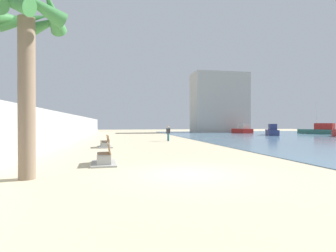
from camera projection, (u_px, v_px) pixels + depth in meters
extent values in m
plane|color=#C6B793|center=(143.00, 142.00, 27.31)|extent=(120.00, 120.00, 0.00)
cube|color=#9E9E99|center=(67.00, 128.00, 25.91)|extent=(0.80, 64.00, 2.80)
cylinder|color=#7A6651|center=(27.00, 99.00, 8.74)|extent=(0.54, 0.54, 5.39)
cone|color=#387A3D|center=(52.00, 12.00, 8.84)|extent=(0.63, 1.89, 1.21)
cone|color=#387A3D|center=(45.00, 24.00, 9.56)|extent=(1.93, 1.32, 0.93)
cone|color=#387A3D|center=(25.00, 20.00, 9.44)|extent=(1.95, 1.16, 1.16)
cone|color=#387A3D|center=(8.00, 18.00, 9.03)|extent=(1.47, 1.89, 0.99)
cone|color=#387A3D|center=(6.00, 0.00, 7.89)|extent=(1.95, 1.24, 1.13)
cone|color=#387A3D|center=(37.00, 4.00, 8.15)|extent=(1.83, 1.58, 1.11)
cube|color=#9E9E99|center=(104.00, 161.00, 11.29)|extent=(0.61, 0.24, 0.50)
cube|color=#9E9E99|center=(104.00, 157.00, 12.65)|extent=(0.61, 0.24, 0.50)
cube|color=#997047|center=(104.00, 154.00, 11.97)|extent=(0.60, 1.63, 0.06)
cube|color=#997047|center=(109.00, 148.00, 12.02)|extent=(0.26, 1.61, 0.50)
cube|color=#9E9E99|center=(104.00, 163.00, 11.97)|extent=(1.23, 2.17, 0.08)
cube|color=#9E9E99|center=(106.00, 145.00, 20.03)|extent=(0.62, 0.27, 0.50)
cube|color=#9E9E99|center=(104.00, 144.00, 21.36)|extent=(0.62, 0.27, 0.50)
cube|color=#997047|center=(105.00, 142.00, 20.70)|extent=(0.69, 1.65, 0.06)
cube|color=#997047|center=(108.00, 138.00, 20.76)|extent=(0.36, 1.61, 0.50)
cube|color=#9E9E99|center=(105.00, 147.00, 20.70)|extent=(1.35, 2.22, 0.08)
cylinder|color=teal|center=(169.00, 137.00, 28.23)|extent=(0.12, 0.12, 0.80)
cylinder|color=teal|center=(168.00, 137.00, 28.31)|extent=(0.12, 0.12, 0.80)
cube|color=#333338|center=(168.00, 131.00, 28.27)|extent=(0.35, 0.36, 0.57)
sphere|color=tan|center=(168.00, 127.00, 28.26)|extent=(0.22, 0.22, 0.22)
cylinder|color=#333338|center=(170.00, 131.00, 28.14)|extent=(0.09, 0.09, 0.51)
cylinder|color=#333338|center=(167.00, 131.00, 28.40)|extent=(0.09, 0.09, 0.51)
cube|color=navy|center=(272.00, 132.00, 42.82)|extent=(4.36, 6.76, 0.85)
cube|color=navy|center=(273.00, 127.00, 41.83)|extent=(2.27, 3.15, 0.96)
cube|color=#337060|center=(318.00, 132.00, 47.78)|extent=(3.99, 7.22, 0.82)
cube|color=red|center=(324.00, 126.00, 46.86)|extent=(2.12, 3.32, 1.12)
cylinder|color=silver|center=(316.00, 116.00, 48.06)|extent=(0.12, 0.12, 5.03)
cube|color=red|center=(242.00, 131.00, 52.39)|extent=(2.67, 4.64, 0.84)
cube|color=beige|center=(244.00, 126.00, 51.75)|extent=(1.75, 2.10, 1.04)
cube|color=#ADAAA3|center=(219.00, 103.00, 58.37)|extent=(12.00, 6.00, 13.06)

